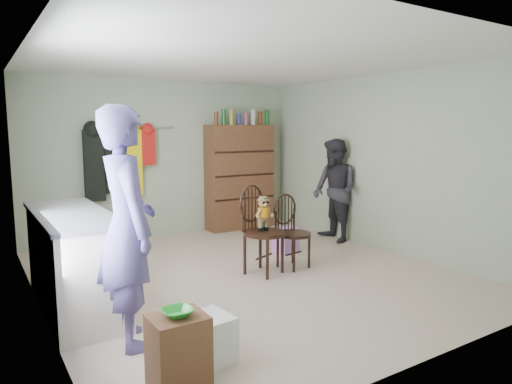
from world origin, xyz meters
TOP-DOWN VIEW (x-y plane):
  - ground_plane at (0.00, 0.00)m, footprint 5.00×5.00m
  - room_walls at (0.00, 0.53)m, footprint 5.00×5.00m
  - counter at (-1.95, 0.00)m, footprint 0.64×1.86m
  - stool at (-1.67, -1.87)m, footprint 0.36×0.31m
  - bowl at (-1.67, -1.87)m, footprint 0.20×0.20m
  - plastic_tub at (-1.35, -1.62)m, footprint 0.39×0.38m
  - chair_front at (0.15, -0.05)m, footprint 0.61×0.61m
  - chair_far at (0.61, -0.04)m, footprint 0.47×0.47m
  - striped_bag at (0.97, 0.55)m, footprint 0.37×0.32m
  - person_left at (-1.73, -1.01)m, footprint 0.46×0.70m
  - person_right at (2.00, 0.69)m, footprint 0.72×0.86m
  - dresser at (1.25, 2.30)m, footprint 1.20×0.39m
  - coat_rack at (-0.83, 2.38)m, footprint 1.42×0.12m

SIDE VIEW (x-z plane):
  - ground_plane at x=0.00m, z-range 0.00..0.00m
  - striped_bag at x=0.97m, z-range 0.00..0.34m
  - plastic_tub at x=-1.35m, z-range 0.00..0.35m
  - stool at x=-1.67m, z-range 0.00..0.51m
  - counter at x=-1.95m, z-range 0.00..0.94m
  - chair_far at x=0.61m, z-range 0.03..0.95m
  - bowl at x=-1.67m, z-range 0.51..0.56m
  - chair_front at x=0.15m, z-range 0.08..1.15m
  - person_right at x=2.00m, z-range 0.00..1.59m
  - dresser at x=1.25m, z-range -0.12..1.95m
  - person_left at x=-1.73m, z-range 0.00..1.90m
  - coat_rack at x=-0.83m, z-range 0.70..1.80m
  - room_walls at x=0.00m, z-range -0.92..4.08m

